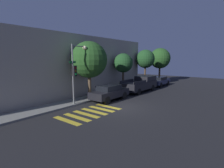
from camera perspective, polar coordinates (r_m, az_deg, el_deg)
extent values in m
plane|color=black|center=(14.99, 2.25, -7.54)|extent=(60.00, 60.00, 0.00)
cube|color=slate|center=(17.71, -8.97, -4.92)|extent=(26.00, 2.08, 0.14)
cube|color=#A89E8E|center=(20.75, -17.61, 5.74)|extent=(26.00, 6.00, 6.60)
cube|color=gold|center=(12.23, -14.52, -11.51)|extent=(0.45, 2.60, 0.00)
cube|color=gold|center=(12.74, -11.38, -10.59)|extent=(0.45, 2.60, 0.00)
cube|color=gold|center=(13.29, -8.50, -9.72)|extent=(0.45, 2.60, 0.00)
cube|color=gold|center=(13.87, -5.87, -8.90)|extent=(0.45, 2.60, 0.00)
cube|color=gold|center=(14.48, -3.47, -8.13)|extent=(0.45, 2.60, 0.00)
cube|color=gold|center=(15.11, -1.27, -7.41)|extent=(0.45, 2.60, 0.00)
cylinder|color=slate|center=(15.41, -12.63, 2.76)|extent=(0.12, 0.12, 5.31)
cube|color=black|center=(15.21, -12.17, 4.19)|extent=(0.30, 0.30, 0.90)
cylinder|color=#4C0C0C|center=(15.08, -11.81, 5.19)|extent=(0.18, 0.02, 0.18)
cylinder|color=#593D0A|center=(15.09, -11.78, 4.17)|extent=(0.18, 0.02, 0.18)
cylinder|color=#26E54C|center=(15.11, -11.75, 3.15)|extent=(0.18, 0.02, 0.18)
cube|color=#19662D|center=(15.34, -12.76, 6.97)|extent=(0.70, 0.02, 0.18)
cylinder|color=slate|center=(15.84, -10.89, 12.03)|extent=(1.42, 0.08, 0.08)
sphere|color=#F9E5B2|center=(16.31, -8.96, 11.62)|extent=(0.36, 0.36, 0.36)
cube|color=black|center=(17.13, -0.73, -3.09)|extent=(4.36, 1.71, 0.67)
cube|color=black|center=(16.94, -0.96, -1.21)|extent=(2.27, 1.51, 0.49)
cylinder|color=black|center=(18.70, 0.05, -3.16)|extent=(0.75, 0.22, 0.75)
cylinder|color=black|center=(17.82, 3.93, -3.76)|extent=(0.75, 0.22, 0.75)
cylinder|color=black|center=(16.71, -5.70, -4.60)|extent=(0.75, 0.22, 0.75)
cylinder|color=black|center=(15.71, -1.64, -5.39)|extent=(0.75, 0.22, 0.75)
cube|color=black|center=(21.91, 8.91, -0.36)|extent=(5.75, 2.03, 0.91)
cube|color=black|center=(23.20, 10.87, 1.90)|extent=(2.59, 1.87, 0.56)
cube|color=black|center=(21.06, 4.91, 1.00)|extent=(2.88, 0.08, 0.28)
cube|color=black|center=(20.15, 9.17, 0.59)|extent=(2.88, 0.08, 0.28)
cylinder|color=black|center=(23.96, 9.04, -0.72)|extent=(0.75, 0.22, 0.75)
cylinder|color=black|center=(23.13, 13.06, -1.16)|extent=(0.75, 0.22, 0.75)
cylinder|color=black|center=(20.96, 4.28, -1.94)|extent=(0.75, 0.22, 0.75)
cylinder|color=black|center=(20.00, 8.70, -2.50)|extent=(0.75, 0.22, 0.75)
cube|color=#2D3351|center=(27.32, 15.12, 0.80)|extent=(4.51, 1.84, 0.57)
cube|color=black|center=(27.16, 15.06, 1.84)|extent=(2.34, 1.62, 0.44)
cylinder|color=black|center=(28.95, 14.68, 0.66)|extent=(0.75, 0.22, 0.75)
cylinder|color=black|center=(28.34, 17.74, 0.37)|extent=(0.75, 0.22, 0.75)
cylinder|color=black|center=(26.43, 12.25, 0.03)|extent=(0.75, 0.22, 0.75)
cylinder|color=black|center=(25.76, 15.56, -0.30)|extent=(0.75, 0.22, 0.75)
cylinder|color=brown|center=(18.02, -7.32, -0.66)|extent=(0.31, 0.31, 2.61)
sphere|color=#234C1E|center=(17.81, -7.48, 7.88)|extent=(3.66, 3.66, 3.66)
cylinder|color=brown|center=(22.63, 3.64, 1.23)|extent=(0.26, 0.26, 2.62)
sphere|color=#1E4721|center=(22.47, 3.69, 6.87)|extent=(2.44, 2.44, 2.44)
cylinder|color=#4C3823|center=(27.77, 10.72, 2.79)|extent=(0.25, 0.25, 2.98)
sphere|color=#1E4721|center=(27.64, 10.86, 8.06)|extent=(2.83, 2.83, 2.83)
cylinder|color=#4C3823|center=(32.80, 15.22, 3.29)|extent=(0.32, 0.32, 2.77)
sphere|color=#234C1E|center=(32.69, 15.40, 8.09)|extent=(3.62, 3.62, 3.62)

